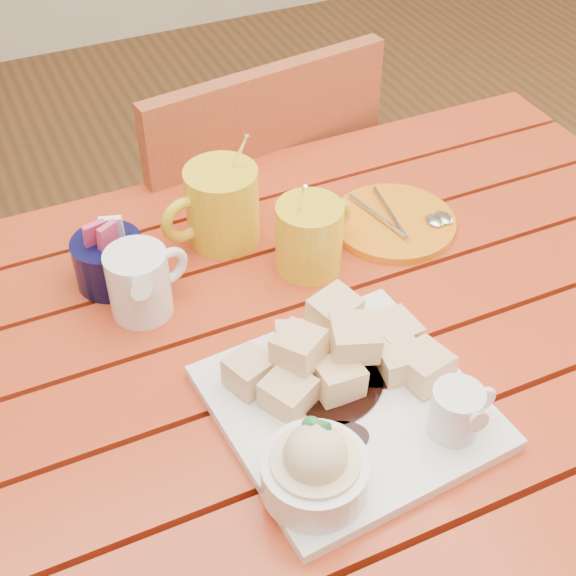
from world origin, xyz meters
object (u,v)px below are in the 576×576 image
table (304,397)px  dessert_plate (344,406)px  coffee_mug_left (220,205)px  chair_far (240,237)px  orange_saucer (395,222)px  coffee_mug_right (311,235)px

table → dessert_plate: size_ratio=4.12×
coffee_mug_left → chair_far: (0.13, 0.29, -0.31)m
table → chair_far: (0.11, 0.52, -0.15)m
dessert_plate → table: bearing=82.1°
coffee_mug_left → orange_saucer: 0.25m
dessert_plate → coffee_mug_right: size_ratio=2.00×
table → orange_saucer: size_ratio=6.88×
orange_saucer → coffee_mug_left: bearing=162.1°
coffee_mug_left → coffee_mug_right: 0.13m
dessert_plate → coffee_mug_left: (-0.00, 0.36, 0.03)m
coffee_mug_right → table: bearing=-139.6°
dessert_plate → coffee_mug_right: 0.27m
table → coffee_mug_right: 0.21m
table → coffee_mug_left: bearing=95.2°
orange_saucer → chair_far: 0.46m
table → coffee_mug_left: size_ratio=7.27×
table → orange_saucer: orange_saucer is taller
dessert_plate → orange_saucer: 0.36m
orange_saucer → dessert_plate: bearing=-129.1°
coffee_mug_left → chair_far: size_ratio=0.19×
coffee_mug_left → dessert_plate: bearing=-98.4°
coffee_mug_left → chair_far: 0.45m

